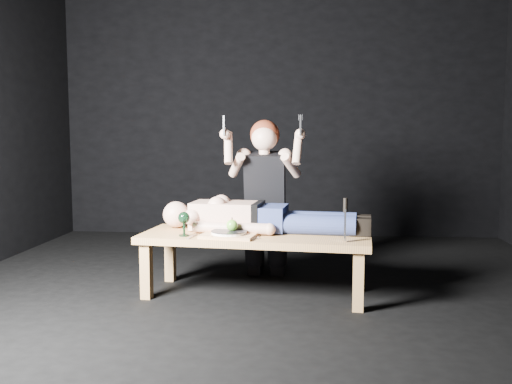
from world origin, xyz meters
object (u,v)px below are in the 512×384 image
serving_tray (229,235)px  carving_knife (345,220)px  table (255,264)px  goblet (184,224)px  kneeling_woman (266,197)px  lying_man (265,214)px

serving_tray → carving_knife: carving_knife is taller
serving_tray → carving_knife: bearing=-8.0°
table → goblet: 0.60m
goblet → carving_knife: bearing=-6.3°
goblet → kneeling_woman: bearing=51.9°
kneeling_woman → table: bearing=-92.7°
table → goblet: bearing=-159.4°
table → serving_tray: size_ratio=4.42×
table → serving_tray: bearing=-135.2°
kneeling_woman → goblet: 0.87m
serving_tray → table: bearing=38.6°
table → carving_knife: bearing=-15.8°
kneeling_woman → carving_knife: 1.00m
goblet → carving_knife: (1.12, -0.12, 0.06)m
table → lying_man: 0.38m
table → serving_tray: 0.32m
lying_man → kneeling_woman: (-0.03, 0.42, 0.08)m
table → goblet: goblet is taller
table → kneeling_woman: 0.70m
table → carving_knife: carving_knife is taller
goblet → carving_knife: carving_knife is taller
serving_tray → carving_knife: 0.82m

